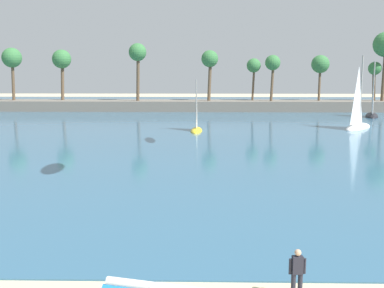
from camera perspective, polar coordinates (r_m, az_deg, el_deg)
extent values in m
cube|color=#33607F|center=(68.19, -0.44, 3.12)|extent=(220.00, 105.51, 0.06)
cube|color=slate|center=(80.81, -0.18, 4.69)|extent=(86.94, 6.00, 1.80)
cylinder|color=brown|center=(85.62, 22.36, 8.02)|extent=(0.60, 0.95, 9.43)
cylinder|color=brown|center=(81.45, 7.49, 7.38)|extent=(0.54, 0.70, 5.98)
sphere|color=#38753D|center=(81.42, 7.53, 9.48)|extent=(2.40, 2.40, 2.40)
cylinder|color=brown|center=(79.99, 2.17, 7.82)|extent=(0.80, 0.67, 7.10)
sphere|color=#38753D|center=(79.98, 2.18, 10.36)|extent=(2.84, 2.84, 2.84)
cylinder|color=brown|center=(85.19, -15.51, 7.58)|extent=(0.70, 0.91, 7.10)
sphere|color=#38753D|center=(85.19, -15.61, 9.95)|extent=(3.24, 3.24, 3.24)
cylinder|color=brown|center=(85.77, 21.29, 6.76)|extent=(0.83, 0.70, 5.51)
sphere|color=#38753D|center=(85.73, 21.40, 8.59)|extent=(2.22, 2.22, 2.22)
cylinder|color=brown|center=(80.31, -6.60, 8.16)|extent=(0.79, 0.90, 8.18)
sphere|color=#38753D|center=(80.35, -6.66, 11.07)|extent=(2.98, 2.98, 2.98)
cylinder|color=brown|center=(86.83, -20.98, 7.40)|extent=(0.71, 0.64, 7.29)
sphere|color=#38753D|center=(86.84, -21.12, 9.79)|extent=(3.37, 3.37, 3.37)
cylinder|color=brown|center=(83.31, 15.29, 7.26)|extent=(0.50, 0.77, 6.20)
sphere|color=#38753D|center=(83.28, 15.38, 9.38)|extent=(3.04, 3.04, 3.04)
cylinder|color=brown|center=(80.68, 9.76, 7.48)|extent=(0.73, 0.76, 6.45)
sphere|color=#38753D|center=(80.66, 9.82, 9.75)|extent=(2.56, 2.56, 2.56)
cylinder|color=white|center=(13.95, -3.32, -17.11)|extent=(3.53, 1.11, 0.26)
cylinder|color=#23232D|center=(15.73, 12.24, -16.64)|extent=(0.15, 0.15, 0.86)
cylinder|color=#23232D|center=(15.79, 13.04, -16.56)|extent=(0.15, 0.15, 0.86)
cube|color=#23232D|center=(15.47, 12.74, -14.20)|extent=(0.36, 0.23, 0.58)
sphere|color=tan|center=(15.31, 12.79, -12.79)|extent=(0.21, 0.21, 0.21)
cylinder|color=#23232D|center=(15.42, 11.89, -14.40)|extent=(0.09, 0.09, 0.50)
cylinder|color=#23232D|center=(15.55, 13.57, -14.26)|extent=(0.09, 0.09, 0.50)
ellipsoid|color=yellow|center=(54.08, 0.54, 1.57)|extent=(1.53, 4.47, 0.88)
cylinder|color=gray|center=(53.53, 0.54, 4.93)|extent=(0.13, 0.13, 5.52)
pyramid|color=silver|center=(54.31, 0.58, 4.56)|extent=(0.23, 1.99, 4.69)
ellipsoid|color=black|center=(75.62, 21.07, 3.13)|extent=(3.59, 6.38, 1.22)
cylinder|color=gray|center=(75.64, 21.25, 6.49)|extent=(0.18, 0.18, 7.64)
pyramid|color=white|center=(74.62, 21.26, 6.02)|extent=(1.00, 2.68, 6.50)
ellipsoid|color=white|center=(60.13, 19.60, 1.80)|extent=(5.48, 6.30, 1.29)
cylinder|color=gray|center=(60.06, 19.94, 6.27)|extent=(0.19, 0.19, 8.08)
pyramid|color=white|center=(59.05, 19.56, 5.66)|extent=(1.93, 2.42, 6.86)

